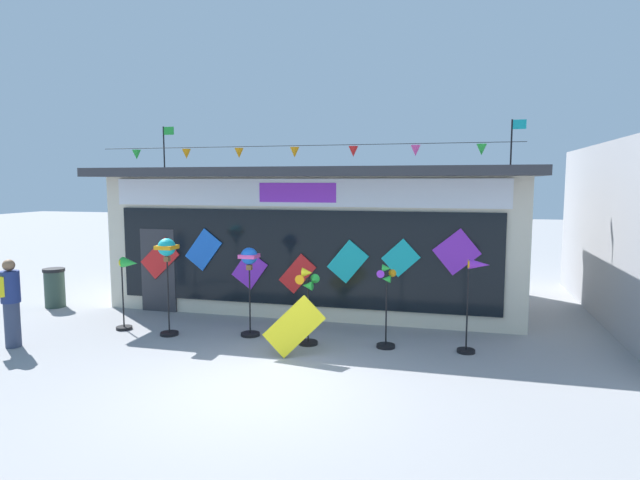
# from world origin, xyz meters

# --- Properties ---
(ground_plane) EXTENTS (80.00, 80.00, 0.00)m
(ground_plane) POSITION_xyz_m (0.00, 0.00, 0.00)
(ground_plane) COLOR gray
(kite_shop_building) EXTENTS (10.16, 5.30, 4.66)m
(kite_shop_building) POSITION_xyz_m (-0.58, 6.15, 1.74)
(kite_shop_building) COLOR beige
(kite_shop_building) RESTS_ON ground_plane
(wind_spinner_far_left) EXTENTS (0.59, 0.33, 1.55)m
(wind_spinner_far_left) POSITION_xyz_m (-3.82, 2.27, 1.09)
(wind_spinner_far_left) COLOR black
(wind_spinner_far_left) RESTS_ON ground_plane
(wind_spinner_left) EXTENTS (0.37, 0.37, 1.99)m
(wind_spinner_left) POSITION_xyz_m (-2.80, 2.13, 1.58)
(wind_spinner_left) COLOR black
(wind_spinner_left) RESTS_ON ground_plane
(wind_spinner_center_left) EXTENTS (0.39, 0.39, 1.81)m
(wind_spinner_center_left) POSITION_xyz_m (-1.18, 2.50, 1.38)
(wind_spinner_center_left) COLOR black
(wind_spinner_center_left) RESTS_ON ground_plane
(wind_spinner_center_right) EXTENTS (0.43, 0.37, 1.50)m
(wind_spinner_center_right) POSITION_xyz_m (0.12, 2.21, 0.97)
(wind_spinner_center_right) COLOR black
(wind_spinner_center_right) RESTS_ON ground_plane
(wind_spinner_right) EXTENTS (0.35, 0.35, 1.60)m
(wind_spinner_right) POSITION_xyz_m (1.60, 2.38, 0.91)
(wind_spinner_right) COLOR black
(wind_spinner_right) RESTS_ON ground_plane
(wind_spinner_far_right) EXTENTS (0.54, 0.33, 1.74)m
(wind_spinner_far_right) POSITION_xyz_m (3.17, 2.48, 1.11)
(wind_spinner_far_right) COLOR black
(wind_spinner_far_right) RESTS_ON ground_plane
(person_near_camera) EXTENTS (0.43, 0.47, 1.68)m
(person_near_camera) POSITION_xyz_m (-5.28, 0.68, 0.89)
(person_near_camera) COLOR #333D56
(person_near_camera) RESTS_ON ground_plane
(trash_bin) EXTENTS (0.52, 0.52, 0.98)m
(trash_bin) POSITION_xyz_m (-6.85, 3.61, 0.50)
(trash_bin) COLOR #2D4238
(trash_bin) RESTS_ON ground_plane
(display_kite_on_ground) EXTENTS (1.12, 0.25, 1.12)m
(display_kite_on_ground) POSITION_xyz_m (0.08, 1.44, 0.56)
(display_kite_on_ground) COLOR yellow
(display_kite_on_ground) RESTS_ON ground_plane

